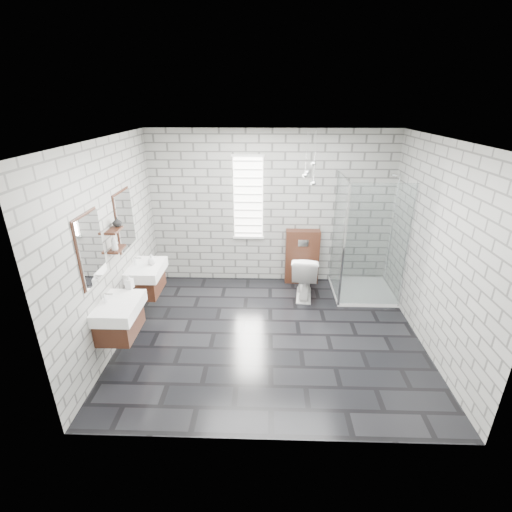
{
  "coord_description": "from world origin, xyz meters",
  "views": [
    {
      "loc": [
        -0.07,
        -4.48,
        3.14
      ],
      "look_at": [
        -0.22,
        0.35,
        1.08
      ],
      "focal_mm": 26.0,
      "sensor_mm": 36.0,
      "label": 1
    }
  ],
  "objects_px": {
    "shower_enclosure": "(360,269)",
    "toilet": "(304,275)",
    "vanity_right": "(144,271)",
    "cistern_panel": "(302,257)",
    "vanity_left": "(116,309)"
  },
  "relations": [
    {
      "from": "shower_enclosure",
      "to": "vanity_left",
      "type": "bearing_deg",
      "value": -152.18
    },
    {
      "from": "vanity_left",
      "to": "vanity_right",
      "type": "relative_size",
      "value": 1.0
    },
    {
      "from": "vanity_right",
      "to": "shower_enclosure",
      "type": "relative_size",
      "value": 0.77
    },
    {
      "from": "vanity_left",
      "to": "vanity_right",
      "type": "xyz_separation_m",
      "value": [
        0.0,
        1.09,
        0.0
      ]
    },
    {
      "from": "vanity_left",
      "to": "cistern_panel",
      "type": "relative_size",
      "value": 1.57
    },
    {
      "from": "vanity_right",
      "to": "cistern_panel",
      "type": "xyz_separation_m",
      "value": [
        2.48,
        1.22,
        -0.26
      ]
    },
    {
      "from": "shower_enclosure",
      "to": "toilet",
      "type": "distance_m",
      "value": 0.94
    },
    {
      "from": "shower_enclosure",
      "to": "toilet",
      "type": "relative_size",
      "value": 2.64
    },
    {
      "from": "cistern_panel",
      "to": "toilet",
      "type": "relative_size",
      "value": 1.3
    },
    {
      "from": "cistern_panel",
      "to": "vanity_right",
      "type": "bearing_deg",
      "value": -153.78
    },
    {
      "from": "vanity_left",
      "to": "toilet",
      "type": "xyz_separation_m",
      "value": [
        2.48,
        1.78,
        -0.37
      ]
    },
    {
      "from": "shower_enclosure",
      "to": "vanity_right",
      "type": "bearing_deg",
      "value": -168.33
    },
    {
      "from": "vanity_right",
      "to": "cistern_panel",
      "type": "height_order",
      "value": "vanity_right"
    },
    {
      "from": "cistern_panel",
      "to": "shower_enclosure",
      "type": "height_order",
      "value": "shower_enclosure"
    },
    {
      "from": "toilet",
      "to": "shower_enclosure",
      "type": "bearing_deg",
      "value": -172.77
    }
  ]
}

